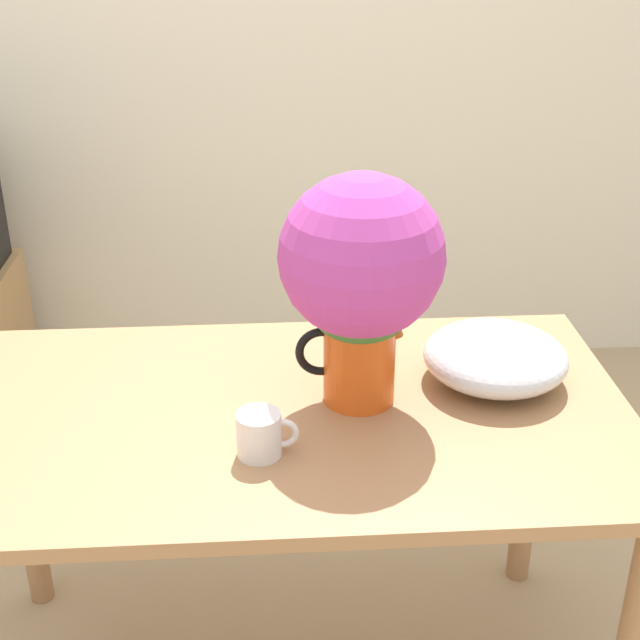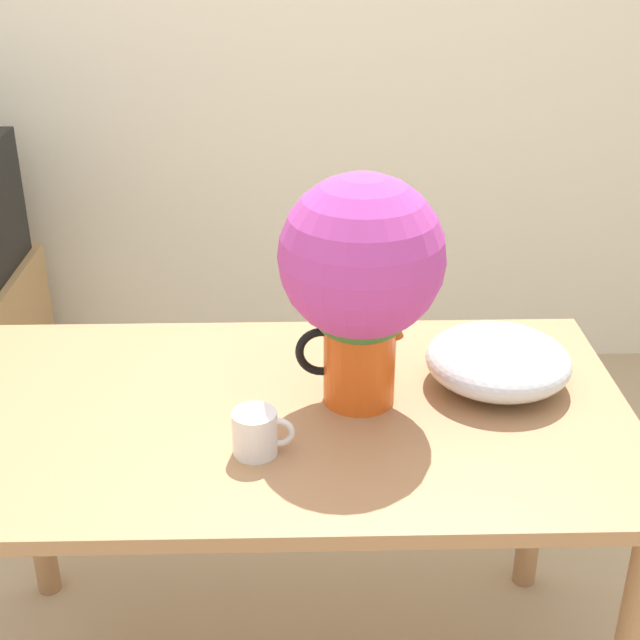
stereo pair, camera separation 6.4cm
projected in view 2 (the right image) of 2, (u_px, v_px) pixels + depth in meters
wall_back at (225, 14)px, 2.99m from camera, size 8.00×0.05×2.60m
table at (282, 453)px, 1.81m from camera, size 1.39×0.78×0.76m
flower_vase at (361, 273)px, 1.68m from camera, size 0.32×0.32×0.47m
coffee_mug at (256, 433)px, 1.61m from camera, size 0.11×0.08×0.08m
white_bowl at (498, 360)px, 1.83m from camera, size 0.30×0.30×0.11m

